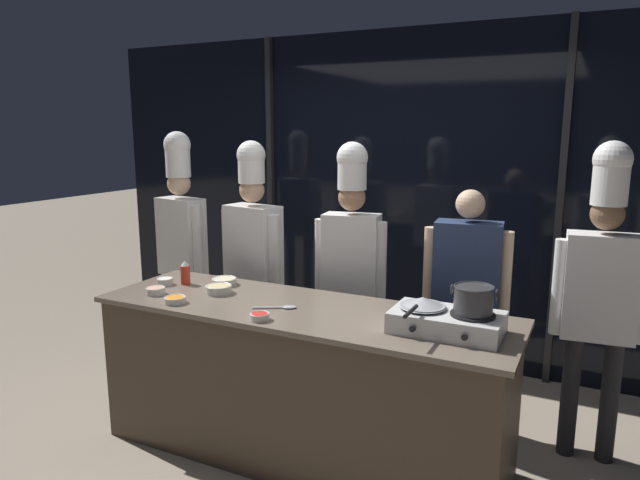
% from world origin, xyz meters
% --- Properties ---
extents(ground_plane, '(24.00, 24.00, 0.00)m').
position_xyz_m(ground_plane, '(0.00, 0.00, 0.00)').
color(ground_plane, gray).
extents(window_wall_back, '(5.76, 0.09, 2.70)m').
position_xyz_m(window_wall_back, '(0.00, 1.75, 1.35)').
color(window_wall_back, black).
rests_on(window_wall_back, ground_plane).
extents(demo_counter, '(2.45, 0.75, 0.91)m').
position_xyz_m(demo_counter, '(0.00, 0.00, 0.46)').
color(demo_counter, '#4C3D2D').
rests_on(demo_counter, ground_plane).
extents(portable_stove, '(0.55, 0.33, 0.12)m').
position_xyz_m(portable_stove, '(0.85, -0.03, 0.97)').
color(portable_stove, silver).
rests_on(portable_stove, demo_counter).
extents(frying_pan, '(0.24, 0.42, 0.05)m').
position_xyz_m(frying_pan, '(0.72, -0.03, 1.06)').
color(frying_pan, '#ADAFB5').
rests_on(frying_pan, portable_stove).
extents(stock_pot, '(0.22, 0.20, 0.14)m').
position_xyz_m(stock_pot, '(0.97, -0.03, 1.11)').
color(stock_pot, '#333335').
rests_on(stock_pot, portable_stove).
extents(squeeze_bottle_chili, '(0.06, 0.06, 0.16)m').
position_xyz_m(squeeze_bottle_chili, '(-0.91, 0.11, 0.99)').
color(squeeze_bottle_chili, red).
rests_on(squeeze_bottle_chili, demo_counter).
extents(prep_bowl_carrots, '(0.13, 0.13, 0.04)m').
position_xyz_m(prep_bowl_carrots, '(-0.70, -0.25, 0.94)').
color(prep_bowl_carrots, silver).
rests_on(prep_bowl_carrots, demo_counter).
extents(prep_bowl_ginger, '(0.16, 0.16, 0.05)m').
position_xyz_m(prep_bowl_ginger, '(-0.59, 0.03, 0.94)').
color(prep_bowl_ginger, silver).
rests_on(prep_bowl_ginger, demo_counter).
extents(prep_bowl_bell_pepper, '(0.11, 0.11, 0.04)m').
position_xyz_m(prep_bowl_bell_pepper, '(-0.09, -0.29, 0.94)').
color(prep_bowl_bell_pepper, silver).
rests_on(prep_bowl_bell_pepper, demo_counter).
extents(prep_bowl_shrimp, '(0.12, 0.12, 0.04)m').
position_xyz_m(prep_bowl_shrimp, '(-0.93, -0.16, 0.94)').
color(prep_bowl_shrimp, silver).
rests_on(prep_bowl_shrimp, demo_counter).
extents(prep_bowl_noodles, '(0.16, 0.16, 0.05)m').
position_xyz_m(prep_bowl_noodles, '(-0.68, 0.20, 0.94)').
color(prep_bowl_noodles, silver).
rests_on(prep_bowl_noodles, demo_counter).
extents(prep_bowl_rice, '(0.11, 0.11, 0.04)m').
position_xyz_m(prep_bowl_rice, '(-1.03, 0.03, 0.94)').
color(prep_bowl_rice, silver).
rests_on(prep_bowl_rice, demo_counter).
extents(serving_spoon_slotted, '(0.24, 0.15, 0.02)m').
position_xyz_m(serving_spoon_slotted, '(-0.08, -0.06, 0.92)').
color(serving_spoon_slotted, '#B2B5BA').
rests_on(serving_spoon_slotted, demo_counter).
extents(chef_head, '(0.50, 0.25, 1.90)m').
position_xyz_m(chef_head, '(-1.48, 0.75, 1.12)').
color(chef_head, '#4C4C51').
rests_on(chef_head, ground_plane).
extents(chef_sous, '(0.53, 0.28, 1.84)m').
position_xyz_m(chef_sous, '(-0.77, 0.69, 1.07)').
color(chef_sous, '#4C4C51').
rests_on(chef_sous, ground_plane).
extents(chef_line, '(0.48, 0.25, 1.84)m').
position_xyz_m(chef_line, '(0.02, 0.67, 1.09)').
color(chef_line, '#4C4C51').
rests_on(chef_line, ground_plane).
extents(person_guest, '(0.53, 0.26, 1.56)m').
position_xyz_m(person_guest, '(0.77, 0.76, 0.94)').
color(person_guest, '#232326').
rests_on(person_guest, ground_plane).
extents(chef_pastry, '(0.50, 0.24, 1.86)m').
position_xyz_m(chef_pastry, '(1.53, 0.72, 1.08)').
color(chef_pastry, '#232326').
rests_on(chef_pastry, ground_plane).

